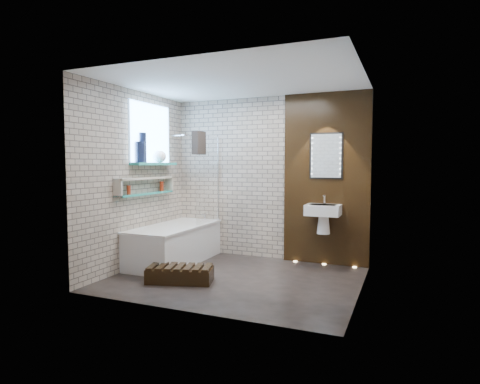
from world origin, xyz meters
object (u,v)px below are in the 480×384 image
at_px(bath_screen, 208,180).
at_px(walnut_step, 180,275).
at_px(led_mirror, 326,156).
at_px(bathtub, 175,244).
at_px(washbasin, 323,214).

bearing_deg(bath_screen, walnut_step, -78.44).
bearing_deg(led_mirror, bath_screen, -169.34).
relative_size(bathtub, washbasin, 3.00).
bearing_deg(led_mirror, washbasin, -90.00).
bearing_deg(bath_screen, bathtub, -128.90).
relative_size(washbasin, walnut_step, 0.70).
height_order(bath_screen, led_mirror, led_mirror).
relative_size(bathtub, walnut_step, 2.09).
height_order(bath_screen, walnut_step, bath_screen).
xyz_separation_m(bath_screen, washbasin, (1.82, 0.18, -0.49)).
height_order(bathtub, bath_screen, bath_screen).
distance_m(bathtub, bath_screen, 1.14).
relative_size(led_mirror, walnut_step, 0.84).
distance_m(washbasin, walnut_step, 2.27).
bearing_deg(washbasin, walnut_step, -135.86).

